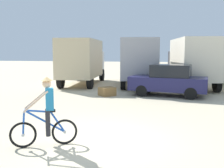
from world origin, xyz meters
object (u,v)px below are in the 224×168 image
at_px(box_truck_grey_hauler, 137,60).
at_px(box_truck_cream_rv, 192,60).
at_px(cyclist_orange_shirt, 46,114).
at_px(box_truck_tan_camper, 83,60).
at_px(sedan_parked, 169,80).
at_px(supply_crate, 107,91).

relative_size(box_truck_grey_hauler, box_truck_cream_rv, 1.00).
bearing_deg(cyclist_orange_shirt, box_truck_tan_camper, 103.12).
height_order(box_truck_tan_camper, sedan_parked, box_truck_tan_camper).
relative_size(sedan_parked, cyclist_orange_shirt, 2.44).
bearing_deg(box_truck_tan_camper, supply_crate, -58.68).
xyz_separation_m(box_truck_cream_rv, cyclist_orange_shirt, (-4.94, -12.72, -1.03)).
relative_size(box_truck_tan_camper, box_truck_grey_hauler, 0.98).
height_order(box_truck_cream_rv, sedan_parked, box_truck_cream_rv).
xyz_separation_m(box_truck_tan_camper, supply_crate, (2.89, -4.75, -1.63)).
relative_size(box_truck_cream_rv, cyclist_orange_shirt, 3.84).
bearing_deg(cyclist_orange_shirt, box_truck_cream_rv, 68.77).
bearing_deg(box_truck_tan_camper, box_truck_grey_hauler, 2.35).
xyz_separation_m(box_truck_grey_hauler, cyclist_orange_shirt, (-1.12, -12.98, -1.03)).
bearing_deg(supply_crate, cyclist_orange_shirt, -89.33).
height_order(box_truck_tan_camper, supply_crate, box_truck_tan_camper).
height_order(box_truck_tan_camper, box_truck_cream_rv, same).
bearing_deg(box_truck_grey_hauler, cyclist_orange_shirt, -94.94).
distance_m(box_truck_grey_hauler, box_truck_cream_rv, 3.83).
bearing_deg(box_truck_cream_rv, box_truck_grey_hauler, 176.15).
height_order(cyclist_orange_shirt, supply_crate, cyclist_orange_shirt).
relative_size(box_truck_cream_rv, sedan_parked, 1.57).
distance_m(cyclist_orange_shirt, supply_crate, 8.08).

